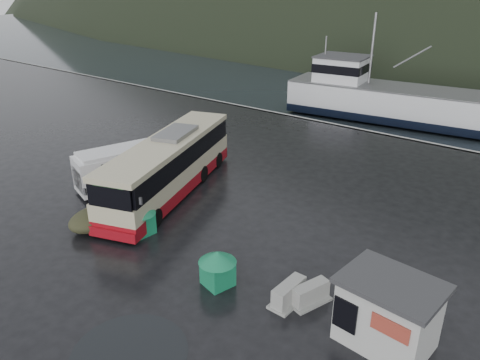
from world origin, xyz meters
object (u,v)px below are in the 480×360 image
Objects in this scene: fishing_trawler at (395,106)px; waste_bin_right at (218,284)px; jersey_barrier_b at (310,302)px; jersey_barrier_a at (288,302)px; waste_bin_left at (142,233)px; dome_tent at (96,228)px; coach_bus at (171,192)px; white_van at (128,186)px; ticket_kiosk at (383,342)px.

waste_bin_right is at bearing -88.43° from fishing_trawler.
jersey_barrier_b is 0.07× the size of fishing_trawler.
waste_bin_left is at bearing 179.31° from jersey_barrier_a.
dome_tent is 30.91m from fishing_trawler.
coach_bus is 7.36× the size of jersey_barrier_b.
white_van is 0.24× the size of fishing_trawler.
coach_bus reaches higher than ticket_kiosk.
jersey_barrier_a is 1.05× the size of jersey_barrier_b.
jersey_barrier_b is (8.71, 0.37, 0.00)m from waste_bin_left.
ticket_kiosk is at bearing -6.17° from jersey_barrier_b.
waste_bin_left is at bearing -15.39° from white_van.
coach_bus is 0.50× the size of fishing_trawler.
jersey_barrier_a is at bearing -143.31° from jersey_barrier_b.
jersey_barrier_b is at bearing 7.32° from dome_tent.
jersey_barrier_b is 30.40m from fishing_trawler.
fishing_trawler reaches higher than ticket_kiosk.
coach_bus is 2.68m from white_van.
white_van is 13.14m from jersey_barrier_a.
jersey_barrier_b is (10.80, 1.39, 0.00)m from dome_tent.
white_van is 2.19× the size of dome_tent.
jersey_barrier_b is (-2.92, 0.32, 0.00)m from ticket_kiosk.
dome_tent is at bearing -174.85° from jersey_barrier_a.
white_van is at bearing 168.36° from jersey_barrier_b.
white_van is at bearing -178.03° from coach_bus.
waste_bin_right is 0.94× the size of jersey_barrier_b.
waste_bin_left is 8.72m from jersey_barrier_b.
ticket_kiosk is at bearing 8.05° from waste_bin_right.
coach_bus is 14.35m from ticket_kiosk.
dome_tent is 1.62× the size of jersey_barrier_b.
ticket_kiosk is (16.29, -3.07, 0.00)m from white_van.
waste_bin_left is (2.14, -4.06, 0.00)m from coach_bus.
ticket_kiosk is 1.95× the size of jersey_barrier_b.
jersey_barrier_b is (13.37, -2.75, 0.00)m from white_van.
waste_bin_right is (5.33, -0.83, 0.00)m from waste_bin_left.
jersey_barrier_b is at bearing 36.69° from jersey_barrier_a.
jersey_barrier_b is at bearing -37.14° from coach_bus.
fishing_trawler is at bearing 98.24° from waste_bin_right.
white_van is 10.74m from waste_bin_right.
waste_bin_left is 2.32m from dome_tent.
white_van is at bearing 165.80° from jersey_barrier_a.
waste_bin_left is 5.40m from waste_bin_right.
jersey_barrier_a is (2.75, 0.74, 0.00)m from waste_bin_right.
coach_bus reaches higher than jersey_barrier_a.
dome_tent is (0.06, -5.07, 0.00)m from coach_bus.
waste_bin_left is at bearing 171.10° from waste_bin_right.
waste_bin_left is at bearing -80.55° from coach_bus.
waste_bin_right is 2.85m from jersey_barrier_a.
white_van is 4.87m from dome_tent.
ticket_kiosk reaches higher than white_van.
coach_bus is 11.04m from jersey_barrier_a.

